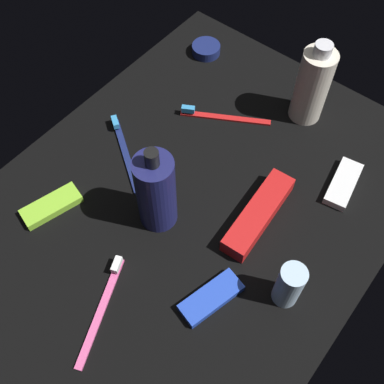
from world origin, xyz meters
The scene contains 12 objects.
ground_plane centered at (0.00, 0.00, -0.60)cm, with size 84.00×64.00×1.20cm, color black.
lotion_bottle centered at (-6.00, 2.57, 7.97)cm, with size 6.49×6.49×18.37cm.
bodywash_bottle centered at (30.02, -4.67, 7.94)cm, with size 6.30×6.30×17.46cm.
deodorant_stick centered at (-4.51, -22.27, 4.62)cm, with size 4.04×4.04×9.25cm, color silver.
toothbrush_red centered at (18.56, 7.85, 0.61)cm, with size 10.10×16.16×2.10cm.
toothbrush_navy centered at (0.37, 16.97, 0.61)cm, with size 10.88×15.71×2.10cm.
toothbrush_pink centered at (-23.41, -1.14, 0.61)cm, with size 17.01×8.21×2.10cm.
toothpaste_box_red centered at (4.35, -11.07, 1.60)cm, with size 17.60×4.40×3.20cm, color red.
snack_bar_white centered at (19.59, -19.21, 0.75)cm, with size 10.40×4.00×1.50cm, color white.
snack_bar_lime centered at (-16.53, 18.23, 0.75)cm, with size 10.40×4.00×1.50cm, color #8CD133.
snack_bar_blue centered at (-12.17, -13.63, 0.75)cm, with size 10.40×4.00×1.50cm, color blue.
cream_tin_right centered at (31.75, 21.63, 1.02)cm, with size 6.20×6.20×2.04cm, color navy.
Camera 1 is at (-33.30, -26.84, 71.08)cm, focal length 43.72 mm.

